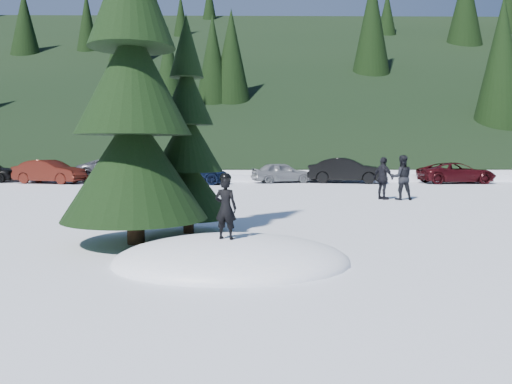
{
  "coord_description": "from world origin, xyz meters",
  "views": [
    {
      "loc": [
        0.34,
        -9.22,
        2.14
      ],
      "look_at": [
        0.49,
        2.44,
        1.1
      ],
      "focal_mm": 35.0,
      "sensor_mm": 36.0,
      "label": 1
    }
  ],
  "objects_px": {
    "spruce_short": "(188,149)",
    "car_4": "(282,173)",
    "car_6": "(456,173)",
    "spruce_tall": "(133,93)",
    "car_3": "(188,172)",
    "car_1": "(50,172)",
    "car_2": "(123,169)",
    "car_5": "(347,170)",
    "adult_0": "(402,178)",
    "adult_1": "(383,178)",
    "child_skier": "(226,208)"
  },
  "relations": [
    {
      "from": "spruce_short",
      "to": "car_4",
      "type": "bearing_deg",
      "value": 78.98
    },
    {
      "from": "car_6",
      "to": "car_4",
      "type": "bearing_deg",
      "value": 83.0
    },
    {
      "from": "spruce_tall",
      "to": "car_3",
      "type": "xyz_separation_m",
      "value": [
        -1.09,
        18.15,
        -2.62
      ]
    },
    {
      "from": "car_1",
      "to": "car_2",
      "type": "distance_m",
      "value": 4.31
    },
    {
      "from": "spruce_tall",
      "to": "car_5",
      "type": "relative_size",
      "value": 1.87
    },
    {
      "from": "spruce_short",
      "to": "adult_0",
      "type": "bearing_deg",
      "value": 45.36
    },
    {
      "from": "adult_1",
      "to": "car_6",
      "type": "relative_size",
      "value": 0.39
    },
    {
      "from": "spruce_short",
      "to": "car_5",
      "type": "distance_m",
      "value": 19.23
    },
    {
      "from": "spruce_short",
      "to": "child_skier",
      "type": "relative_size",
      "value": 4.74
    },
    {
      "from": "car_2",
      "to": "car_6",
      "type": "height_order",
      "value": "car_2"
    },
    {
      "from": "adult_0",
      "to": "car_6",
      "type": "distance_m",
      "value": 11.36
    },
    {
      "from": "adult_0",
      "to": "car_5",
      "type": "bearing_deg",
      "value": -84.12
    },
    {
      "from": "child_skier",
      "to": "car_6",
      "type": "height_order",
      "value": "child_skier"
    },
    {
      "from": "car_1",
      "to": "adult_1",
      "type": "bearing_deg",
      "value": -104.3
    },
    {
      "from": "car_1",
      "to": "car_5",
      "type": "xyz_separation_m",
      "value": [
        17.86,
        0.15,
        0.06
      ]
    },
    {
      "from": "car_3",
      "to": "spruce_tall",
      "type": "bearing_deg",
      "value": -174.93
    },
    {
      "from": "spruce_short",
      "to": "child_skier",
      "type": "xyz_separation_m",
      "value": [
        1.1,
        -3.43,
        -1.06
      ]
    },
    {
      "from": "child_skier",
      "to": "adult_0",
      "type": "distance_m",
      "value": 13.11
    },
    {
      "from": "adult_0",
      "to": "car_3",
      "type": "relative_size",
      "value": 0.38
    },
    {
      "from": "car_5",
      "to": "car_1",
      "type": "bearing_deg",
      "value": 103.83
    },
    {
      "from": "car_1",
      "to": "car_2",
      "type": "height_order",
      "value": "car_2"
    },
    {
      "from": "spruce_short",
      "to": "car_4",
      "type": "xyz_separation_m",
      "value": [
        3.49,
        17.94,
        -1.48
      ]
    },
    {
      "from": "spruce_short",
      "to": "car_1",
      "type": "xyz_separation_m",
      "value": [
        -10.43,
        17.54,
        -1.4
      ]
    },
    {
      "from": "car_4",
      "to": "adult_0",
      "type": "bearing_deg",
      "value": -170.75
    },
    {
      "from": "car_1",
      "to": "car_2",
      "type": "bearing_deg",
      "value": -52.39
    },
    {
      "from": "adult_1",
      "to": "car_3",
      "type": "relative_size",
      "value": 0.36
    },
    {
      "from": "car_2",
      "to": "car_3",
      "type": "distance_m",
      "value": 5.04
    },
    {
      "from": "car_6",
      "to": "spruce_tall",
      "type": "bearing_deg",
      "value": 137.54
    },
    {
      "from": "adult_0",
      "to": "car_2",
      "type": "distance_m",
      "value": 18.23
    },
    {
      "from": "child_skier",
      "to": "car_3",
      "type": "height_order",
      "value": "child_skier"
    },
    {
      "from": "car_1",
      "to": "car_2",
      "type": "relative_size",
      "value": 0.77
    },
    {
      "from": "spruce_tall",
      "to": "adult_1",
      "type": "distance_m",
      "value": 12.58
    },
    {
      "from": "car_4",
      "to": "car_6",
      "type": "xyz_separation_m",
      "value": [
        10.49,
        -0.58,
        -0.0
      ]
    },
    {
      "from": "car_3",
      "to": "car_5",
      "type": "relative_size",
      "value": 1.05
    },
    {
      "from": "adult_1",
      "to": "car_2",
      "type": "xyz_separation_m",
      "value": [
        -13.51,
        11.27,
        -0.11
      ]
    },
    {
      "from": "spruce_tall",
      "to": "car_6",
      "type": "height_order",
      "value": "spruce_tall"
    },
    {
      "from": "car_4",
      "to": "car_5",
      "type": "distance_m",
      "value": 3.94
    },
    {
      "from": "spruce_tall",
      "to": "car_4",
      "type": "height_order",
      "value": "spruce_tall"
    },
    {
      "from": "car_3",
      "to": "child_skier",
      "type": "bearing_deg",
      "value": -169.38
    },
    {
      "from": "car_2",
      "to": "car_5",
      "type": "height_order",
      "value": "car_2"
    },
    {
      "from": "spruce_tall",
      "to": "adult_0",
      "type": "xyz_separation_m",
      "value": [
        8.76,
        9.26,
        -2.4
      ]
    },
    {
      "from": "child_skier",
      "to": "car_2",
      "type": "xyz_separation_m",
      "value": [
        -7.58,
        22.67,
        -0.28
      ]
    },
    {
      "from": "car_1",
      "to": "car_4",
      "type": "xyz_separation_m",
      "value": [
        13.93,
        0.4,
        -0.08
      ]
    },
    {
      "from": "car_1",
      "to": "car_3",
      "type": "distance_m",
      "value": 8.38
    },
    {
      "from": "car_1",
      "to": "car_6",
      "type": "bearing_deg",
      "value": -75.99
    },
    {
      "from": "adult_0",
      "to": "car_3",
      "type": "height_order",
      "value": "adult_0"
    },
    {
      "from": "spruce_short",
      "to": "child_skier",
      "type": "distance_m",
      "value": 3.75
    },
    {
      "from": "car_2",
      "to": "car_5",
      "type": "xyz_separation_m",
      "value": [
        13.9,
        -1.55,
        -0.01
      ]
    },
    {
      "from": "adult_0",
      "to": "car_2",
      "type": "height_order",
      "value": "adult_0"
    },
    {
      "from": "car_3",
      "to": "adult_1",
      "type": "bearing_deg",
      "value": -132.27
    }
  ]
}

